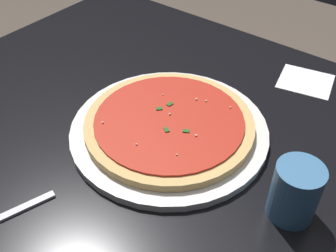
% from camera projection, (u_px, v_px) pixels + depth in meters
% --- Properties ---
extents(restaurant_table, '(1.06, 0.88, 0.76)m').
position_uv_depth(restaurant_table, '(154.00, 171.00, 0.88)').
color(restaurant_table, black).
rests_on(restaurant_table, ground_plane).
extents(serving_plate, '(0.37, 0.37, 0.01)m').
position_uv_depth(serving_plate, '(168.00, 131.00, 0.76)').
color(serving_plate, white).
rests_on(serving_plate, restaurant_table).
extents(pizza, '(0.32, 0.32, 0.02)m').
position_uv_depth(pizza, '(168.00, 124.00, 0.75)').
color(pizza, '#DBB26B').
rests_on(pizza, serving_plate).
extents(cup_tall_drink, '(0.07, 0.07, 0.10)m').
position_uv_depth(cup_tall_drink, '(295.00, 192.00, 0.60)').
color(cup_tall_drink, teal).
rests_on(cup_tall_drink, restaurant_table).
extents(napkin_folded_right, '(0.13, 0.12, 0.00)m').
position_uv_depth(napkin_folded_right, '(306.00, 81.00, 0.90)').
color(napkin_folded_right, white).
rests_on(napkin_folded_right, restaurant_table).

